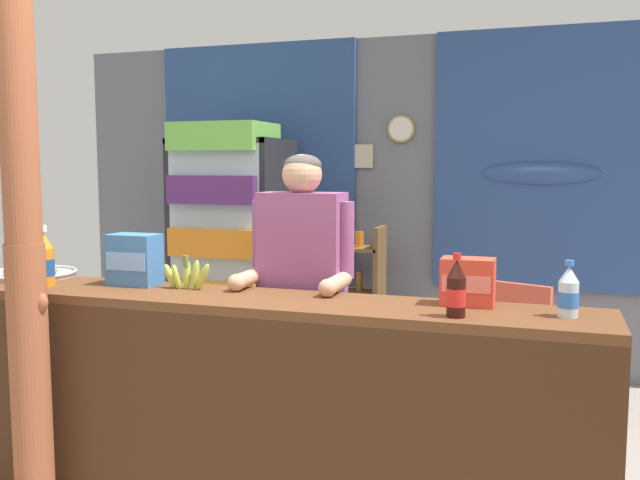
{
  "coord_description": "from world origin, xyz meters",
  "views": [
    {
      "loc": [
        1.18,
        -2.3,
        1.54
      ],
      "look_at": [
        0.13,
        0.84,
        1.18
      ],
      "focal_mm": 38.64,
      "sensor_mm": 36.0,
      "label": 1
    }
  ],
  "objects_px": {
    "soda_bottle_cola": "(456,290)",
    "snack_box_biscuit": "(134,260)",
    "timber_post": "(25,256)",
    "snack_box_crackers": "(468,282)",
    "soda_bottle_orange_soda": "(44,260)",
    "banana_bunch": "(187,276)",
    "drink_fridge": "(231,237)",
    "pastry_tray": "(32,273)",
    "bottle_shelf_rack": "(351,296)",
    "soda_bottle_water": "(568,293)",
    "plastic_lawn_chair": "(524,341)",
    "stall_counter": "(254,393)",
    "shopkeeper": "(302,278)"
  },
  "relations": [
    {
      "from": "timber_post",
      "to": "soda_bottle_water",
      "type": "xyz_separation_m",
      "value": [
        2.16,
        0.39,
        -0.1
      ]
    },
    {
      "from": "soda_bottle_water",
      "to": "pastry_tray",
      "type": "bearing_deg",
      "value": 177.02
    },
    {
      "from": "drink_fridge",
      "to": "pastry_tray",
      "type": "relative_size",
      "value": 4.2
    },
    {
      "from": "soda_bottle_water",
      "to": "snack_box_biscuit",
      "type": "height_order",
      "value": "snack_box_biscuit"
    },
    {
      "from": "snack_box_crackers",
      "to": "banana_bunch",
      "type": "xyz_separation_m",
      "value": [
        -1.27,
        -0.03,
        -0.03
      ]
    },
    {
      "from": "bottle_shelf_rack",
      "to": "pastry_tray",
      "type": "distance_m",
      "value": 2.34
    },
    {
      "from": "plastic_lawn_chair",
      "to": "snack_box_biscuit",
      "type": "bearing_deg",
      "value": -140.39
    },
    {
      "from": "bottle_shelf_rack",
      "to": "snack_box_biscuit",
      "type": "xyz_separation_m",
      "value": [
        -0.49,
        -2.05,
        0.52
      ]
    },
    {
      "from": "drink_fridge",
      "to": "pastry_tray",
      "type": "xyz_separation_m",
      "value": [
        -0.27,
        -1.76,
        -0.02
      ]
    },
    {
      "from": "stall_counter",
      "to": "soda_bottle_water",
      "type": "relative_size",
      "value": 13.34
    },
    {
      "from": "plastic_lawn_chair",
      "to": "soda_bottle_cola",
      "type": "distance_m",
      "value": 1.78
    },
    {
      "from": "plastic_lawn_chair",
      "to": "stall_counter",
      "type": "bearing_deg",
      "value": -122.35
    },
    {
      "from": "stall_counter",
      "to": "soda_bottle_water",
      "type": "height_order",
      "value": "soda_bottle_water"
    },
    {
      "from": "timber_post",
      "to": "plastic_lawn_chair",
      "type": "bearing_deg",
      "value": 44.37
    },
    {
      "from": "soda_bottle_cola",
      "to": "snack_box_biscuit",
      "type": "relative_size",
      "value": 0.99
    },
    {
      "from": "bottle_shelf_rack",
      "to": "shopkeeper",
      "type": "bearing_deg",
      "value": -81.56
    },
    {
      "from": "stall_counter",
      "to": "plastic_lawn_chair",
      "type": "distance_m",
      "value": 1.95
    },
    {
      "from": "drink_fridge",
      "to": "bottle_shelf_rack",
      "type": "xyz_separation_m",
      "value": [
        0.86,
        0.25,
        -0.44
      ]
    },
    {
      "from": "timber_post",
      "to": "drink_fridge",
      "type": "xyz_separation_m",
      "value": [
        -0.15,
        2.28,
        -0.15
      ]
    },
    {
      "from": "stall_counter",
      "to": "plastic_lawn_chair",
      "type": "relative_size",
      "value": 3.35
    },
    {
      "from": "shopkeeper",
      "to": "snack_box_biscuit",
      "type": "xyz_separation_m",
      "value": [
        -0.75,
        -0.27,
        0.09
      ]
    },
    {
      "from": "plastic_lawn_chair",
      "to": "soda_bottle_orange_soda",
      "type": "xyz_separation_m",
      "value": [
        -2.13,
        -1.61,
        0.61
      ]
    },
    {
      "from": "stall_counter",
      "to": "snack_box_biscuit",
      "type": "relative_size",
      "value": 11.82
    },
    {
      "from": "soda_bottle_water",
      "to": "snack_box_biscuit",
      "type": "relative_size",
      "value": 0.89
    },
    {
      "from": "snack_box_crackers",
      "to": "banana_bunch",
      "type": "relative_size",
      "value": 0.8
    },
    {
      "from": "banana_bunch",
      "to": "timber_post",
      "type": "bearing_deg",
      "value": -137.96
    },
    {
      "from": "plastic_lawn_chair",
      "to": "shopkeeper",
      "type": "bearing_deg",
      "value": -130.22
    },
    {
      "from": "snack_box_crackers",
      "to": "drink_fridge",
      "type": "bearing_deg",
      "value": 137.24
    },
    {
      "from": "soda_bottle_orange_soda",
      "to": "banana_bunch",
      "type": "bearing_deg",
      "value": 12.04
    },
    {
      "from": "drink_fridge",
      "to": "bottle_shelf_rack",
      "type": "relative_size",
      "value": 1.67
    },
    {
      "from": "soda_bottle_orange_soda",
      "to": "pastry_tray",
      "type": "distance_m",
      "value": 0.34
    },
    {
      "from": "timber_post",
      "to": "bottle_shelf_rack",
      "type": "height_order",
      "value": "timber_post"
    },
    {
      "from": "timber_post",
      "to": "snack_box_biscuit",
      "type": "xyz_separation_m",
      "value": [
        0.22,
        0.47,
        -0.07
      ]
    },
    {
      "from": "drink_fridge",
      "to": "banana_bunch",
      "type": "height_order",
      "value": "drink_fridge"
    },
    {
      "from": "snack_box_crackers",
      "to": "bottle_shelf_rack",
      "type": "bearing_deg",
      "value": 117.86
    },
    {
      "from": "plastic_lawn_chair",
      "to": "snack_box_biscuit",
      "type": "xyz_separation_m",
      "value": [
        -1.75,
        -1.45,
        0.6
      ]
    },
    {
      "from": "bottle_shelf_rack",
      "to": "soda_bottle_water",
      "type": "relative_size",
      "value": 5.12
    },
    {
      "from": "soda_bottle_cola",
      "to": "banana_bunch",
      "type": "bearing_deg",
      "value": 170.8
    },
    {
      "from": "soda_bottle_cola",
      "to": "soda_bottle_orange_soda",
      "type": "bearing_deg",
      "value": 178.26
    },
    {
      "from": "stall_counter",
      "to": "timber_post",
      "type": "height_order",
      "value": "timber_post"
    },
    {
      "from": "bottle_shelf_rack",
      "to": "snack_box_crackers",
      "type": "bearing_deg",
      "value": -62.14
    },
    {
      "from": "stall_counter",
      "to": "timber_post",
      "type": "relative_size",
      "value": 1.18
    },
    {
      "from": "soda_bottle_water",
      "to": "pastry_tray",
      "type": "relative_size",
      "value": 0.49
    },
    {
      "from": "stall_counter",
      "to": "snack_box_crackers",
      "type": "bearing_deg",
      "value": 14.28
    },
    {
      "from": "bottle_shelf_rack",
      "to": "soda_bottle_orange_soda",
      "type": "relative_size",
      "value": 3.83
    },
    {
      "from": "soda_bottle_water",
      "to": "snack_box_crackers",
      "type": "xyz_separation_m",
      "value": [
        -0.38,
        0.11,
        0.01
      ]
    },
    {
      "from": "timber_post",
      "to": "snack_box_crackers",
      "type": "bearing_deg",
      "value": 15.47
    },
    {
      "from": "drink_fridge",
      "to": "bottle_shelf_rack",
      "type": "bearing_deg",
      "value": 16.16
    },
    {
      "from": "stall_counter",
      "to": "soda_bottle_orange_soda",
      "type": "bearing_deg",
      "value": 177.96
    },
    {
      "from": "bottle_shelf_rack",
      "to": "soda_bottle_water",
      "type": "xyz_separation_m",
      "value": [
        1.46,
        -2.14,
        0.49
      ]
    }
  ]
}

